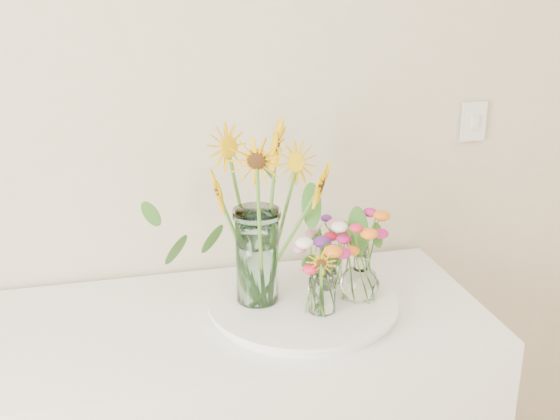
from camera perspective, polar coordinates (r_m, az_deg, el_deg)
The scene contains 9 objects.
tray at distance 1.85m, azimuth 1.86°, elevation -7.80°, with size 0.47×0.47×0.03m, color white.
mason_jar at distance 1.79m, azimuth -1.87°, elevation -3.77°, with size 0.11×0.11×0.26m, color #A1D3C8.
sunflower_bouquet at distance 1.75m, azimuth -1.91°, elevation -0.32°, with size 0.57×0.57×0.49m, color #E1A904, non-canonical shape.
small_vase_a at distance 1.77m, azimuth 3.45°, elevation -6.63°, with size 0.07×0.07×0.12m, color white.
wildflower_posy_a at distance 1.75m, azimuth 3.48°, elevation -5.31°, with size 0.21×0.21×0.21m, color orange, non-canonical shape.
small_vase_b at distance 1.84m, azimuth 6.54°, elevation -5.09°, with size 0.10×0.10×0.15m, color white, non-canonical shape.
wildflower_posy_b at distance 1.82m, azimuth 6.60°, elevation -3.80°, with size 0.20×0.20×0.24m, color orange, non-canonical shape.
small_vase_c at distance 1.92m, azimuth 4.12°, elevation -4.53°, with size 0.06×0.06×0.10m, color white.
wildflower_posy_c at distance 1.91m, azimuth 4.16°, elevation -3.30°, with size 0.20×0.20×0.19m, color orange, non-canonical shape.
Camera 1 is at (-0.56, 0.35, 1.77)m, focal length 45.00 mm.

